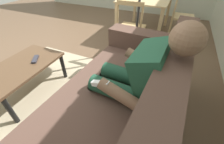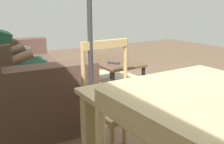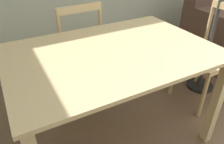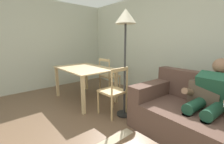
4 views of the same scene
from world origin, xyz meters
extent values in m
cube|color=brown|center=(-0.11, 1.61, 0.56)|extent=(0.30, 1.00, 0.24)
cube|color=#D1B27F|center=(-1.71, 1.22, 0.76)|extent=(1.37, 0.94, 0.02)
cube|color=#D1B27F|center=(-1.08, 0.80, 0.37)|extent=(0.06, 0.06, 0.74)
cube|color=#D1B27F|center=(-2.35, 1.64, 0.37)|extent=(0.06, 0.06, 0.74)
cube|color=#D1B27F|center=(-1.08, 1.64, 0.37)|extent=(0.06, 0.06, 0.74)
cube|color=#D1B27F|center=(-1.71, 1.99, 0.46)|extent=(0.44, 0.44, 0.04)
cylinder|color=#D1B27F|center=(-1.53, 2.19, 0.23)|extent=(0.04, 0.04, 0.46)
cylinder|color=#D1B27F|center=(-1.91, 2.17, 0.23)|extent=(0.04, 0.04, 0.46)
cylinder|color=#D1B27F|center=(-1.51, 1.81, 0.23)|extent=(0.04, 0.04, 0.46)
cylinder|color=#D1B27F|center=(-1.89, 1.79, 0.23)|extent=(0.04, 0.04, 0.46)
cylinder|color=#D1B27F|center=(-1.51, 1.81, 0.69)|extent=(0.03, 0.03, 0.47)
cylinder|color=#D1B27F|center=(-1.89, 1.79, 0.69)|extent=(0.03, 0.03, 0.47)
cube|color=#D1B27F|center=(-1.70, 1.80, 0.90)|extent=(0.38, 0.05, 0.06)
cube|color=tan|center=(-0.73, 1.22, 0.45)|extent=(0.43, 0.43, 0.04)
cylinder|color=tan|center=(-0.92, 1.40, 0.23)|extent=(0.04, 0.04, 0.45)
cylinder|color=tan|center=(-0.91, 1.02, 0.23)|extent=(0.04, 0.04, 0.45)
cylinder|color=tan|center=(-0.54, 1.41, 0.23)|extent=(0.04, 0.04, 0.45)
cylinder|color=tan|center=(-0.54, 1.41, 0.68)|extent=(0.03, 0.03, 0.47)
cylinder|color=black|center=(-0.55, 1.35, 0.01)|extent=(0.28, 0.28, 0.03)
cylinder|color=#333333|center=(-0.55, 1.35, 0.83)|extent=(0.04, 0.04, 1.66)
camera|label=1|loc=(1.62, 1.90, 1.41)|focal=23.40mm
camera|label=2|loc=(-2.13, 2.15, 1.17)|focal=39.86mm
camera|label=3|loc=(-2.34, 0.06, 1.42)|focal=35.53mm
camera|label=4|loc=(1.26, -0.53, 1.36)|focal=23.84mm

